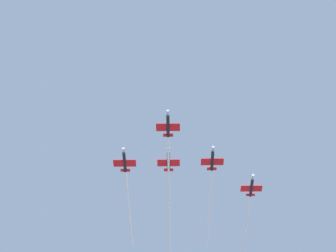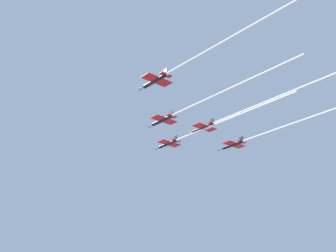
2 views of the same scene
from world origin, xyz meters
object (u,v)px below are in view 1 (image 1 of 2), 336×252
(jet_starboard_inner, at_px, (127,191))
(jet_starboard_outer, at_px, (247,222))
(jet_lead, at_px, (168,162))
(jet_port_inner, at_px, (210,191))
(jet_port_outer, at_px, (169,194))

(jet_starboard_inner, relative_size, jet_starboard_outer, 0.83)
(jet_lead, xyz_separation_m, jet_starboard_inner, (-13.54, 16.22, -1.03))
(jet_port_inner, relative_size, jet_port_outer, 0.95)
(jet_starboard_outer, bearing_deg, jet_port_inner, 51.81)
(jet_lead, xyz_separation_m, jet_port_outer, (2.80, 17.37, 0.64))
(jet_lead, xyz_separation_m, jet_starboard_outer, (37.04, 29.46, 1.10))
(jet_starboard_inner, bearing_deg, jet_port_inner, -178.48)
(jet_port_inner, distance_m, jet_port_outer, 16.25)
(jet_starboard_inner, xyz_separation_m, jet_starboard_outer, (50.58, 13.25, 2.13))
(jet_port_inner, height_order, jet_starboard_inner, jet_port_inner)
(jet_port_inner, height_order, jet_starboard_outer, jet_starboard_outer)
(jet_lead, xyz_separation_m, jet_port_inner, (18.08, 11.99, -0.61))
(jet_port_inner, height_order, jet_port_outer, jet_port_outer)
(jet_lead, height_order, jet_port_inner, jet_lead)
(jet_port_inner, bearing_deg, jet_starboard_inner, 1.52)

